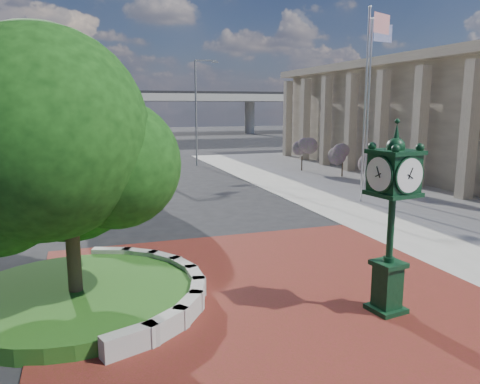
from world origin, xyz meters
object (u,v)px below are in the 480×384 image
post_clock (392,211)px  street_lamp_near (198,104)px  parked_car (147,149)px  street_lamp_far (101,97)px  flagpole_a (365,105)px  flagpole_b (368,106)px

post_clock → street_lamp_near: size_ratio=0.54×
post_clock → parked_car: (-0.77, 39.90, -1.89)m
street_lamp_far → parked_car: bearing=-52.2°
flagpole_a → flagpole_b: flagpole_a is taller
post_clock → flagpole_a: 14.35m
parked_car → street_lamp_near: (3.27, -9.67, 4.51)m
flagpole_a → street_lamp_far: size_ratio=0.98×
post_clock → street_lamp_far: size_ratio=0.46×
post_clock → street_lamp_near: (2.50, 30.23, 2.62)m
street_lamp_near → post_clock: bearing=-94.7°
street_lamp_near → flagpole_b: bearing=-68.0°
post_clock → flagpole_b: 17.16m
flagpole_b → street_lamp_far: size_ratio=0.98×
parked_car → street_lamp_far: (-4.12, 5.31, 5.32)m
parked_car → flagpole_b: (9.63, -25.42, 4.43)m
parked_car → street_lamp_near: street_lamp_near is taller
street_lamp_near → street_lamp_far: bearing=116.3°
flagpole_b → post_clock: bearing=-121.4°
flagpole_a → flagpole_b: size_ratio=1.01×
post_clock → flagpole_b: (8.85, 14.48, 2.54)m
flagpole_a → flagpole_b: bearing=53.2°
street_lamp_far → flagpole_a: bearing=-70.0°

